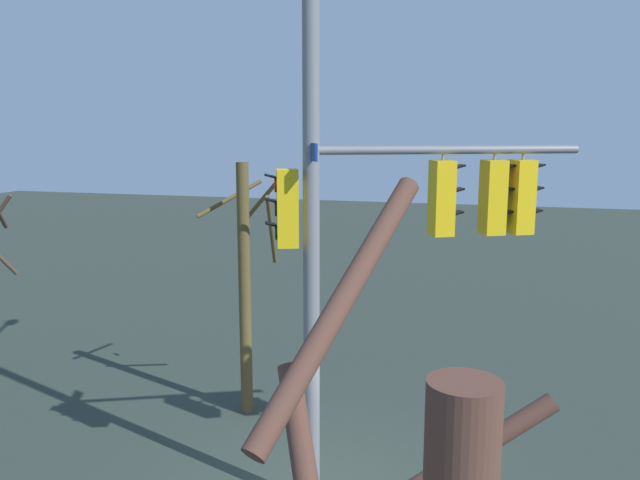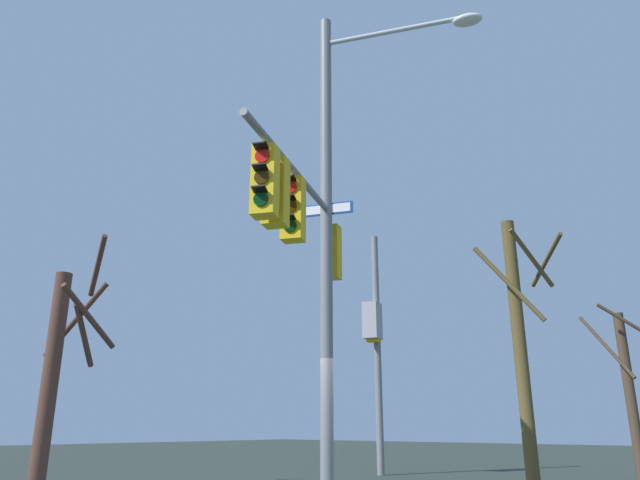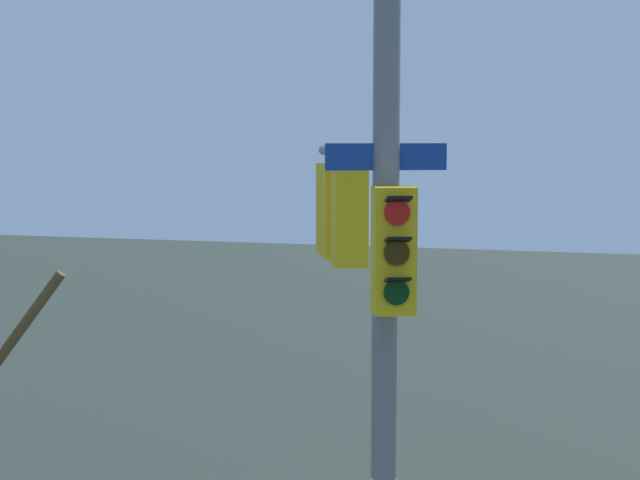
{
  "view_description": "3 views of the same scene",
  "coord_description": "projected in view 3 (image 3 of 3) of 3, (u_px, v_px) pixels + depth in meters",
  "views": [
    {
      "loc": [
        2.34,
        -9.06,
        5.76
      ],
      "look_at": [
        0.14,
        -0.94,
        4.26
      ],
      "focal_mm": 35.41,
      "sensor_mm": 36.0,
      "label": 1
    },
    {
      "loc": [
        8.34,
        6.59,
        1.3
      ],
      "look_at": [
        -0.47,
        -0.96,
        4.98
      ],
      "focal_mm": 33.08,
      "sensor_mm": 36.0,
      "label": 2
    },
    {
      "loc": [
        -8.56,
        -2.22,
        5.61
      ],
      "look_at": [
        -0.33,
        0.06,
        4.7
      ],
      "focal_mm": 54.19,
      "sensor_mm": 36.0,
      "label": 3
    }
  ],
  "objects": [
    {
      "name": "main_signal_pole_assembly",
      "position": [
        353.0,
        185.0,
        9.44
      ],
      "size": [
        5.18,
        3.64,
        9.9
      ],
      "rotation": [
        0.0,
        0.0,
        0.41
      ],
      "color": "slate",
      "rests_on": "ground"
    }
  ]
}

